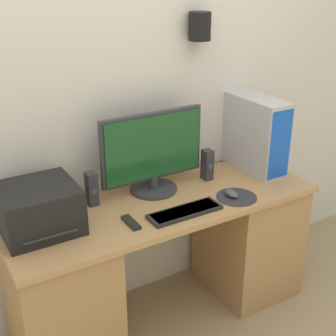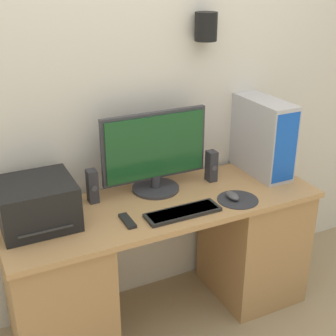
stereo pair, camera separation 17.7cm
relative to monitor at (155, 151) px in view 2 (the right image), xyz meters
name	(u,v)px [view 2 (the right image)]	position (x,y,z in m)	size (l,w,h in m)	color
wall_back	(136,72)	(-0.02, 0.18, 0.39)	(6.40, 0.17, 2.70)	silver
desk	(164,260)	(-0.02, -0.16, -0.58)	(1.65, 0.56, 0.74)	tan
monitor	(155,151)	(0.00, 0.00, 0.00)	(0.58, 0.25, 0.44)	#333338
keyboard	(183,212)	(0.01, -0.31, -0.21)	(0.38, 0.12, 0.02)	black
mousepad	(238,200)	(0.33, -0.30, -0.22)	(0.21, 0.21, 0.00)	#2D2D33
mouse	(232,196)	(0.31, -0.28, -0.20)	(0.05, 0.10, 0.03)	#4C4C51
computer_tower	(260,135)	(0.65, -0.03, 0.00)	(0.17, 0.47, 0.44)	#B2B2B7
printer	(37,204)	(-0.65, -0.09, -0.12)	(0.35, 0.34, 0.22)	black
speaker_left	(92,186)	(-0.35, 0.01, -0.13)	(0.05, 0.07, 0.18)	#2D2D33
speaker_right	(211,166)	(0.33, -0.03, -0.13)	(0.05, 0.07, 0.18)	#2D2D33
remote_control	(127,221)	(-0.27, -0.26, -0.21)	(0.04, 0.14, 0.02)	black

